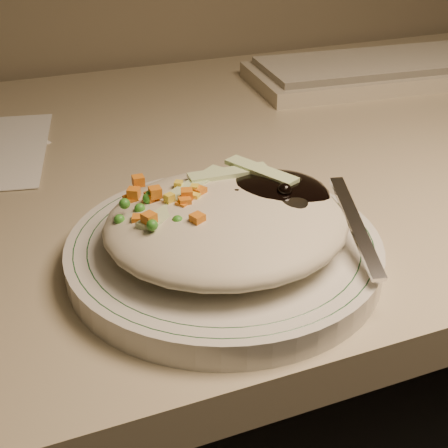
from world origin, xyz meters
name	(u,v)px	position (x,y,z in m)	size (l,w,h in m)	color
desk	(210,293)	(0.00, 1.38, 0.54)	(1.40, 0.70, 0.74)	tan
plate	(224,252)	(-0.07, 1.16, 0.75)	(0.25, 0.25, 0.02)	silver
plate_rim	(224,241)	(-0.07, 1.16, 0.76)	(0.24, 0.24, 0.00)	#144723
meal	(229,217)	(-0.06, 1.16, 0.78)	(0.21, 0.19, 0.05)	#B9B196
keyboard	(397,68)	(0.36, 1.53, 0.75)	(0.45, 0.20, 0.03)	#B9AF97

